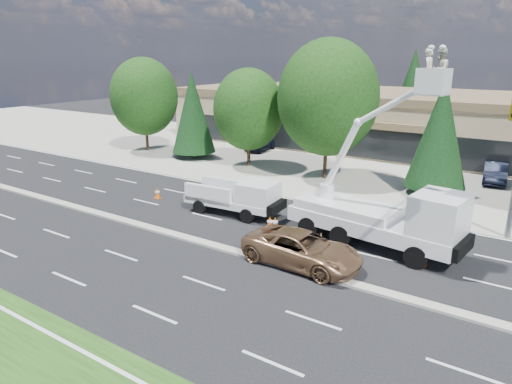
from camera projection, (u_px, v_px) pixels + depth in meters
The scene contains 20 objects.
ground at pixel (247, 256), 21.38m from camera, with size 140.00×140.00×0.00m, color black.
concrete_apron at pixel (384, 169), 37.41m from camera, with size 140.00×22.00×0.01m, color gray.
road_median at pixel (247, 255), 21.36m from camera, with size 120.00×0.55×0.12m, color gray.
strip_mall at pixel (419, 121), 44.59m from camera, with size 50.40×15.40×5.50m.
tree_front_a at pixel (144, 97), 43.40m from camera, with size 6.39×6.39×8.87m.
tree_front_b at pixel (193, 112), 40.58m from camera, with size 3.89×3.89×7.67m.
tree_front_c at pixel (248, 110), 37.26m from camera, with size 5.82×5.82×8.07m.
tree_front_d at pixel (328, 98), 33.23m from camera, with size 7.40×7.40×10.27m.
tree_front_e at pixel (440, 133), 29.59m from camera, with size 3.94×3.94×7.76m.
tree_back_a at pixel (309, 88), 63.15m from camera, with size 4.29×4.29×8.45m.
tree_back_b at pixel (413, 87), 55.63m from camera, with size 4.96×4.96×9.78m.
utility_pickup at pixel (238, 200), 26.65m from camera, with size 5.68×2.51×2.12m.
bucket_truck at pixel (388, 209), 21.66m from camera, with size 8.66×3.60×9.43m.
traffic_cone_a at pixel (157, 193), 29.87m from camera, with size 0.40×0.40×0.70m.
traffic_cone_b at pixel (270, 223), 24.62m from camera, with size 0.40×0.40×0.70m.
traffic_cone_c at pixel (275, 223), 24.55m from camera, with size 0.40×0.40×0.70m.
traffic_cone_d at pixel (422, 258), 20.32m from camera, with size 0.40×0.40×0.70m.
minivan at pixel (302, 249), 20.30m from camera, with size 2.51×5.44×1.51m, color #8B6443.
parked_car_west at pixel (261, 143), 44.61m from camera, with size 1.67×4.15×1.41m, color black.
parked_car_east at pixel (496, 172), 33.53m from camera, with size 1.56×4.48×1.48m, color black.
Camera 1 is at (11.05, -16.18, 9.07)m, focal length 32.00 mm.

